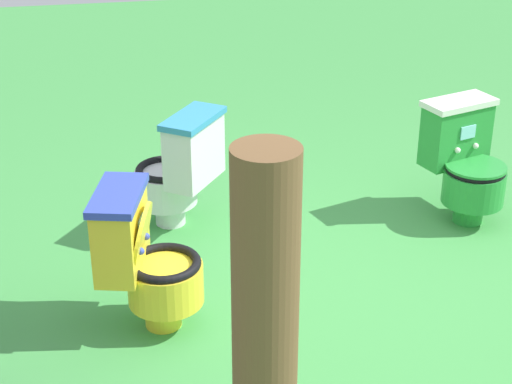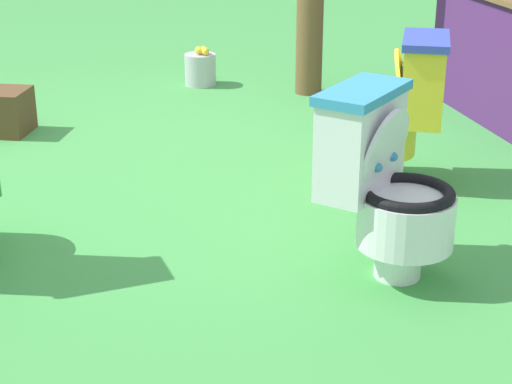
% 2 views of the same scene
% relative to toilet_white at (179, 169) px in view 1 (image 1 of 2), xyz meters
% --- Properties ---
extents(ground, '(14.00, 14.00, 0.00)m').
position_rel_toilet_white_xyz_m(ground, '(-1.19, -0.88, -0.37)').
color(ground, '#429947').
extents(toilet_white, '(0.61, 0.63, 0.73)m').
position_rel_toilet_white_xyz_m(toilet_white, '(0.00, 0.00, 0.00)').
color(toilet_white, white).
rests_on(toilet_white, ground).
extents(toilet_green, '(0.59, 0.53, 0.73)m').
position_rel_toilet_white_xyz_m(toilet_green, '(-0.20, -1.70, -0.00)').
color(toilet_green, green).
rests_on(toilet_green, ground).
extents(toilet_yellow, '(0.51, 0.58, 0.73)m').
position_rel_toilet_white_xyz_m(toilet_yellow, '(-1.00, 0.27, 0.00)').
color(toilet_yellow, yellow).
rests_on(toilet_yellow, ground).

